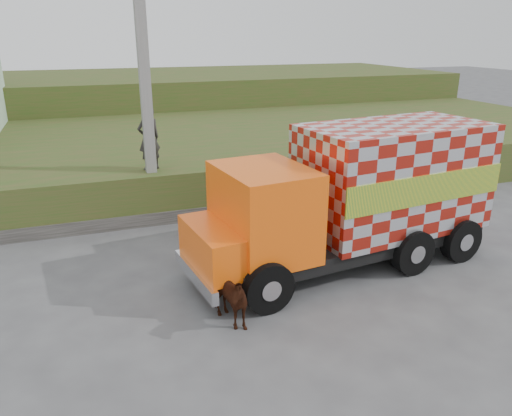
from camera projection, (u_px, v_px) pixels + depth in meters
name	position (u px, v px, depth m)	size (l,w,h in m)	color
ground	(229.00, 279.00, 11.64)	(120.00, 120.00, 0.00)	#474749
embankment	(158.00, 154.00, 20.26)	(40.00, 12.00, 1.50)	#2F501A
embankment_far	(125.00, 100.00, 30.66)	(40.00, 12.00, 3.00)	#2F501A
retaining_strip	(122.00, 221.00, 14.66)	(16.00, 0.50, 0.40)	#595651
utility_pole	(145.00, 83.00, 14.04)	(1.20, 0.30, 8.00)	gray
cargo_truck	(358.00, 195.00, 11.97)	(7.78, 3.39, 3.37)	black
cow	(226.00, 298.00, 9.69)	(0.61, 1.33, 1.12)	#38150E
pedestrian	(149.00, 138.00, 14.86)	(0.69, 0.46, 1.90)	#2B2926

